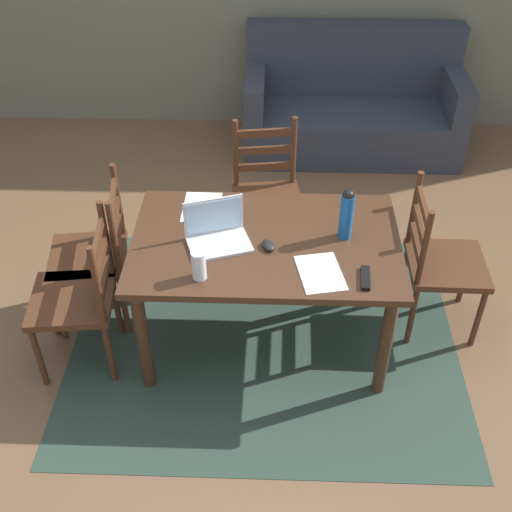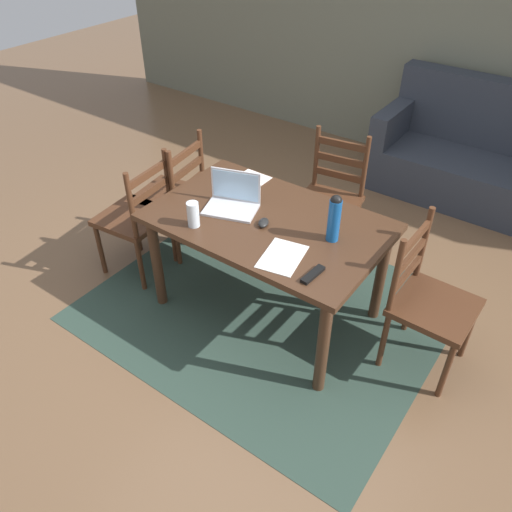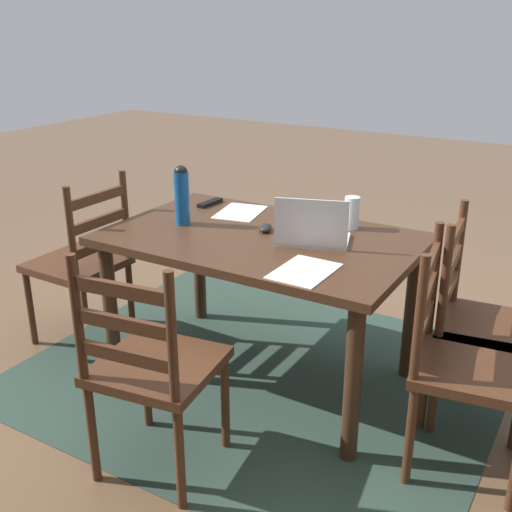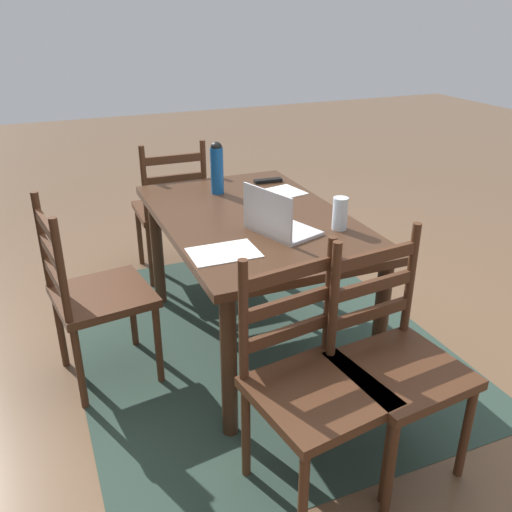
# 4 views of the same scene
# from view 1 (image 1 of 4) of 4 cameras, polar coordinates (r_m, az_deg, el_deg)

# --- Properties ---
(ground_plane) EXTENTS (14.00, 14.00, 0.00)m
(ground_plane) POSITION_cam_1_polar(r_m,az_deg,el_deg) (3.89, 0.77, -7.25)
(ground_plane) COLOR brown
(area_rug) EXTENTS (2.27, 1.90, 0.01)m
(area_rug) POSITION_cam_1_polar(r_m,az_deg,el_deg) (3.89, 0.77, -7.22)
(area_rug) COLOR #2D4238
(area_rug) RESTS_ON ground
(dining_table) EXTENTS (1.43, 0.90, 0.74)m
(dining_table) POSITION_cam_1_polar(r_m,az_deg,el_deg) (3.46, 0.86, 0.14)
(dining_table) COLOR #422819
(dining_table) RESTS_ON ground
(chair_left_far) EXTENTS (0.50, 0.50, 0.95)m
(chair_left_far) POSITION_cam_1_polar(r_m,az_deg,el_deg) (3.86, -14.18, 0.09)
(chair_left_far) COLOR #4C2B19
(chair_left_far) RESTS_ON ground
(chair_far_head) EXTENTS (0.50, 0.50, 0.95)m
(chair_far_head) POSITION_cam_1_polar(r_m,az_deg,el_deg) (4.23, 1.01, 5.26)
(chair_far_head) COLOR #4C2B19
(chair_far_head) RESTS_ON ground
(chair_left_near) EXTENTS (0.48, 0.48, 0.95)m
(chair_left_near) POSITION_cam_1_polar(r_m,az_deg,el_deg) (3.60, -15.47, -3.56)
(chair_left_near) COLOR #4C2B19
(chair_left_near) RESTS_ON ground
(chair_right_far) EXTENTS (0.45, 0.45, 0.95)m
(chair_right_far) POSITION_cam_1_polar(r_m,az_deg,el_deg) (3.84, 16.07, -0.60)
(chair_right_far) COLOR #4C2B19
(chair_right_far) RESTS_ON ground
(couch) EXTENTS (1.80, 0.80, 1.00)m
(couch) POSITION_cam_1_polar(r_m,az_deg,el_deg) (5.65, 8.50, 12.91)
(couch) COLOR #2D333D
(couch) RESTS_ON ground
(laptop) EXTENTS (0.37, 0.31, 0.23)m
(laptop) POSITION_cam_1_polar(r_m,az_deg,el_deg) (3.36, -3.52, 2.18)
(laptop) COLOR silver
(laptop) RESTS_ON dining_table
(water_bottle) EXTENTS (0.07, 0.07, 0.29)m
(water_bottle) POSITION_cam_1_polar(r_m,az_deg,el_deg) (3.36, 8.07, 3.80)
(water_bottle) COLOR #145199
(water_bottle) RESTS_ON dining_table
(drinking_glass) EXTENTS (0.07, 0.07, 0.16)m
(drinking_glass) POSITION_cam_1_polar(r_m,az_deg,el_deg) (3.12, -5.11, -0.82)
(drinking_glass) COLOR silver
(drinking_glass) RESTS_ON dining_table
(computer_mouse) EXTENTS (0.09, 0.12, 0.03)m
(computer_mouse) POSITION_cam_1_polar(r_m,az_deg,el_deg) (3.33, 1.10, 0.96)
(computer_mouse) COLOR black
(computer_mouse) RESTS_ON dining_table
(tv_remote) EXTENTS (0.06, 0.17, 0.02)m
(tv_remote) POSITION_cam_1_polar(r_m,az_deg,el_deg) (3.19, 9.71, -1.94)
(tv_remote) COLOR black
(tv_remote) RESTS_ON dining_table
(paper_stack_left) EXTENTS (0.21, 0.30, 0.00)m
(paper_stack_left) POSITION_cam_1_polar(r_m,az_deg,el_deg) (3.65, -4.86, 4.36)
(paper_stack_left) COLOR white
(paper_stack_left) RESTS_ON dining_table
(paper_stack_right) EXTENTS (0.26, 0.33, 0.00)m
(paper_stack_right) POSITION_cam_1_polar(r_m,az_deg,el_deg) (3.20, 5.75, -1.50)
(paper_stack_right) COLOR white
(paper_stack_right) RESTS_ON dining_table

